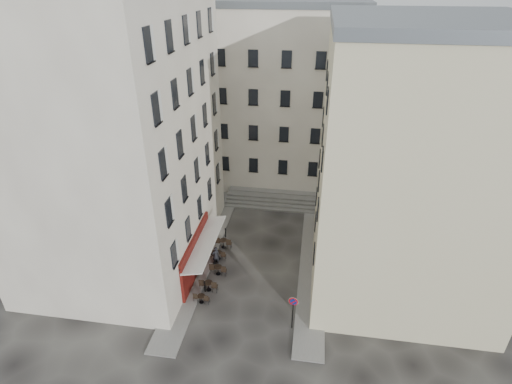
% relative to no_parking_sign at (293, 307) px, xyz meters
% --- Properties ---
extents(ground, '(90.00, 90.00, 0.00)m').
position_rel_no_parking_sign_xyz_m(ground, '(-3.35, 3.50, -1.89)').
color(ground, black).
rests_on(ground, ground).
extents(sidewalk_left, '(2.00, 22.00, 0.12)m').
position_rel_no_parking_sign_xyz_m(sidewalk_left, '(-7.85, 7.50, -1.83)').
color(sidewalk_left, slate).
rests_on(sidewalk_left, ground).
extents(sidewalk_right, '(2.00, 18.00, 0.12)m').
position_rel_no_parking_sign_xyz_m(sidewalk_right, '(1.15, 6.50, -1.83)').
color(sidewalk_right, slate).
rests_on(sidewalk_right, ground).
extents(building_left, '(12.20, 16.20, 20.60)m').
position_rel_no_parking_sign_xyz_m(building_left, '(-13.85, 6.50, 8.42)').
color(building_left, beige).
rests_on(building_left, ground).
extents(building_right, '(12.20, 14.20, 18.60)m').
position_rel_no_parking_sign_xyz_m(building_right, '(7.15, 7.00, 7.42)').
color(building_right, beige).
rests_on(building_right, ground).
extents(building_back, '(18.20, 10.20, 18.60)m').
position_rel_no_parking_sign_xyz_m(building_back, '(-4.35, 22.50, 7.42)').
color(building_back, beige).
rests_on(building_back, ground).
extents(cafe_storefront, '(1.74, 7.30, 3.50)m').
position_rel_no_parking_sign_xyz_m(cafe_storefront, '(-7.66, 4.50, -0.01)').
color(cafe_storefront, '#410A09').
rests_on(cafe_storefront, ground).
extents(stone_steps, '(9.00, 3.15, 0.80)m').
position_rel_no_parking_sign_xyz_m(stone_steps, '(-3.35, 16.08, -1.49)').
color(stone_steps, '#595855').
rests_on(stone_steps, ground).
extents(bollard_near, '(0.12, 0.12, 0.98)m').
position_rel_no_parking_sign_xyz_m(bollard_near, '(-6.60, 2.50, -1.36)').
color(bollard_near, black).
rests_on(bollard_near, ground).
extents(bollard_mid, '(0.12, 0.12, 0.98)m').
position_rel_no_parking_sign_xyz_m(bollard_mid, '(-6.60, 6.00, -1.36)').
color(bollard_mid, black).
rests_on(bollard_mid, ground).
extents(bollard_far, '(0.12, 0.12, 0.98)m').
position_rel_no_parking_sign_xyz_m(bollard_far, '(-6.60, 9.50, -1.36)').
color(bollard_far, black).
rests_on(bollard_far, ground).
extents(no_parking_sign, '(0.61, 0.14, 2.67)m').
position_rel_no_parking_sign_xyz_m(no_parking_sign, '(0.00, 0.00, 0.00)').
color(no_parking_sign, black).
rests_on(no_parking_sign, ground).
extents(bistro_table_a, '(1.16, 0.54, 0.82)m').
position_rel_no_parking_sign_xyz_m(bistro_table_a, '(-6.54, 1.38, -1.47)').
color(bistro_table_a, black).
rests_on(bistro_table_a, ground).
extents(bistro_table_b, '(1.37, 0.64, 0.96)m').
position_rel_no_parking_sign_xyz_m(bistro_table_b, '(-6.35, 2.69, -1.40)').
color(bistro_table_b, black).
rests_on(bistro_table_b, ground).
extents(bistro_table_c, '(1.36, 0.64, 0.95)m').
position_rel_no_parking_sign_xyz_m(bistro_table_c, '(-6.08, 4.54, -1.40)').
color(bistro_table_c, black).
rests_on(bistro_table_c, ground).
extents(bistro_table_d, '(1.25, 0.58, 0.88)m').
position_rel_no_parking_sign_xyz_m(bistro_table_d, '(-6.49, 6.40, -1.44)').
color(bistro_table_d, black).
rests_on(bistro_table_d, ground).
extents(bistro_table_e, '(1.42, 0.67, 1.00)m').
position_rel_no_parking_sign_xyz_m(bistro_table_e, '(-6.43, 7.98, -1.38)').
color(bistro_table_e, black).
rests_on(bistro_table_e, ground).
extents(pedestrian, '(0.73, 0.69, 1.67)m').
position_rel_no_parking_sign_xyz_m(pedestrian, '(-6.55, 5.75, -1.05)').
color(pedestrian, black).
rests_on(pedestrian, ground).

